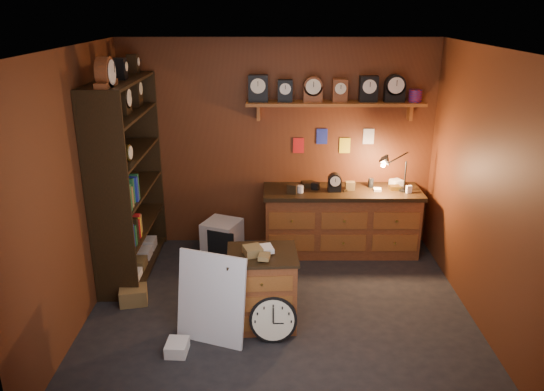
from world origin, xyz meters
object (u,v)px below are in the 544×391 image
(shelving_unit, at_px, (124,171))
(big_round_clock, at_px, (273,319))
(low_cabinet, at_px, (262,286))
(workbench, at_px, (341,217))

(shelving_unit, height_order, big_round_clock, shelving_unit)
(shelving_unit, bearing_deg, big_round_clock, -40.81)
(shelving_unit, distance_m, low_cabinet, 2.17)
(workbench, bearing_deg, big_round_clock, -114.07)
(big_round_clock, bearing_deg, shelving_unit, 139.19)
(workbench, relative_size, big_round_clock, 4.34)
(low_cabinet, xyz_separation_m, big_round_clock, (0.11, -0.30, -0.20))
(workbench, bearing_deg, low_cabinet, -120.48)
(workbench, height_order, big_round_clock, workbench)
(low_cabinet, bearing_deg, shelving_unit, 140.17)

